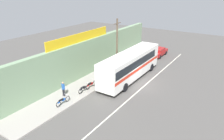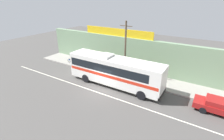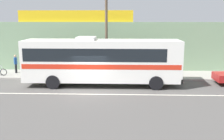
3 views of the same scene
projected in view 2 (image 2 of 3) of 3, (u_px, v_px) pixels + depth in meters
name	position (u px, v px, depth m)	size (l,w,h in m)	color
ground_plane	(101.00, 89.00, 19.81)	(70.00, 70.00, 0.00)	#4F4C49
sidewalk_slab	(122.00, 73.00, 23.83)	(30.00, 3.60, 0.14)	gray
storefront_facade	(129.00, 54.00, 24.57)	(30.00, 0.70, 4.80)	gray
storefront_billboard	(117.00, 32.00, 24.44)	(11.13, 0.12, 1.10)	gold
road_center_stripe	(97.00, 92.00, 19.19)	(30.00, 0.14, 0.01)	silver
intercity_bus	(114.00, 70.00, 19.95)	(11.90, 2.68, 3.78)	white
parked_car	(220.00, 106.00, 15.48)	(4.54, 1.90, 1.37)	maroon
utility_pole	(125.00, 50.00, 20.77)	(1.60, 0.22, 7.42)	brown
motorcycle_orange	(88.00, 65.00, 25.55)	(1.93, 0.56, 0.94)	black
motorcycle_green	(72.00, 61.00, 27.15)	(1.90, 0.56, 0.94)	black
motorcycle_blue	(94.00, 66.00, 24.93)	(1.84, 0.56, 0.94)	black
pedestrian_far_left	(83.00, 57.00, 27.22)	(0.30, 0.48, 1.69)	black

